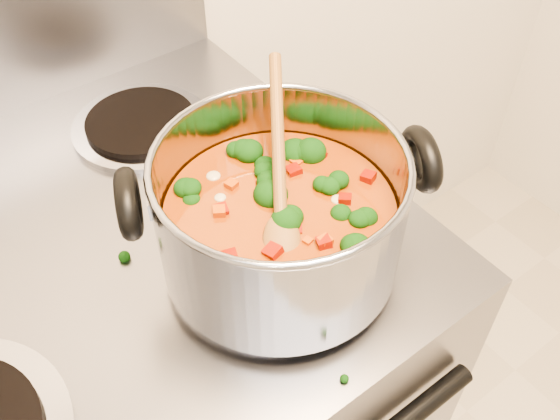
% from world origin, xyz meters
% --- Properties ---
extents(stockpot, '(0.31, 0.25, 0.15)m').
position_xyz_m(stockpot, '(0.22, 1.00, 1.00)').
color(stockpot, '#94949B').
rests_on(stockpot, electric_range).
extents(wooden_spoon, '(0.15, 0.20, 0.10)m').
position_xyz_m(wooden_spoon, '(0.22, 1.01, 1.03)').
color(wooden_spoon, brown).
rests_on(wooden_spoon, stockpot).
extents(cooktop_crumbs, '(0.14, 0.35, 0.01)m').
position_xyz_m(cooktop_crumbs, '(0.15, 1.10, 0.92)').
color(cooktop_crumbs, black).
rests_on(cooktop_crumbs, electric_range).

